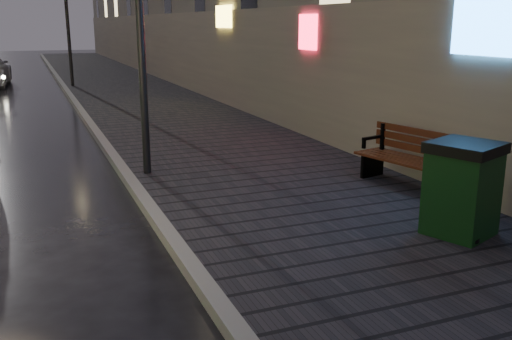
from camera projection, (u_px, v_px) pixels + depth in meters
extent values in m
cube|color=black|center=(124.00, 88.00, 24.65)|extent=(4.60, 58.00, 0.15)
cube|color=slate|center=(66.00, 90.00, 23.77)|extent=(0.20, 58.00, 0.15)
cylinder|color=black|center=(141.00, 32.00, 9.79)|extent=(0.14, 0.14, 5.00)
cylinder|color=black|center=(68.00, 26.00, 24.15)|extent=(0.14, 0.14, 5.00)
cube|color=black|center=(446.00, 184.00, 8.92)|extent=(0.52, 0.18, 0.41)
cube|color=black|center=(457.00, 160.00, 8.95)|extent=(0.07, 0.07, 0.73)
cube|color=black|center=(446.00, 154.00, 8.76)|extent=(0.44, 0.15, 0.05)
cube|color=black|center=(372.00, 165.00, 10.14)|extent=(0.52, 0.18, 0.41)
cube|color=black|center=(382.00, 143.00, 10.18)|extent=(0.07, 0.07, 0.73)
cube|color=black|center=(372.00, 138.00, 9.99)|extent=(0.44, 0.15, 0.05)
cube|color=#421B0E|center=(408.00, 160.00, 9.47)|extent=(1.06, 1.96, 0.04)
cube|color=#421B0E|center=(419.00, 141.00, 9.53)|extent=(0.47, 1.82, 0.41)
cube|color=black|center=(462.00, 194.00, 7.29)|extent=(0.96, 0.96, 1.08)
cube|color=black|center=(466.00, 148.00, 7.14)|extent=(1.03, 1.03, 0.14)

